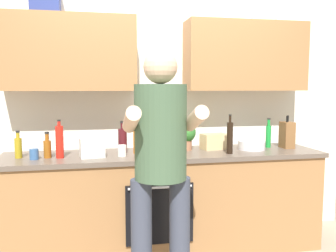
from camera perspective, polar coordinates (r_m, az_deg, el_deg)
The scene contains 20 objects.
ground_plane at distance 3.48m, azimuth -0.50°, elevation -19.01°, with size 12.00×12.00×0.00m, color gray.
back_wall_unit at distance 3.42m, azimuth -1.48°, elevation 6.42°, with size 4.00×0.38×2.50m.
counter at distance 3.31m, azimuth -0.51°, elevation -11.93°, with size 2.84×0.67×0.90m.
person_standing at distance 2.34m, azimuth -1.17°, elevation -5.19°, with size 0.49×0.45×1.72m.
bottle_hotsauce at distance 3.08m, azimuth -16.89°, elevation -2.37°, with size 0.06×0.06×0.32m.
bottle_soy at distance 3.18m, azimuth 9.82°, elevation -1.79°, with size 0.05×0.05×0.35m.
bottle_syrup at distance 3.12m, azimuth -18.67°, elevation -3.29°, with size 0.06×0.06×0.22m.
bottle_oil at distance 3.19m, azimuth -22.75°, elevation -3.12°, with size 0.06×0.06×0.23m.
bottle_soda at distance 3.60m, azimuth 15.70°, elevation -1.41°, with size 0.05×0.05×0.29m.
bottle_juice at distance 3.16m, azimuth -4.86°, elevation -2.27°, with size 0.08×0.08×0.29m.
bottle_wine at distance 3.21m, azimuth -7.25°, elevation -2.22°, with size 0.08×0.08×0.29m.
cup_tea at distance 3.09m, azimuth -20.56°, elevation -4.23°, with size 0.07×0.07×0.09m, color #33598C.
cup_ceramic at distance 3.32m, azimuth -2.01°, elevation -3.06°, with size 0.07×0.07×0.10m, color #BF4C47.
cup_coffee at distance 3.05m, azimuth -7.33°, elevation -3.92°, with size 0.07×0.07×0.10m, color white.
mixing_bowl at distance 3.46m, azimuth 13.16°, elevation -2.98°, with size 0.25×0.25×0.08m, color silver.
knife_block at distance 3.62m, azimuth 18.43°, elevation -1.34°, with size 0.10×0.14×0.31m.
potted_herb at distance 3.32m, azimuth 2.88°, elevation -1.35°, with size 0.18×0.18×0.26m.
grocery_bag_bread at distance 3.41m, azimuth 7.40°, elevation -2.46°, with size 0.24×0.15×0.14m, color tan.
grocery_bag_rice at distance 3.10m, azimuth -0.06°, elevation -2.62°, with size 0.24×0.16×0.21m, color beige.
grocery_bag_produce at distance 3.05m, azimuth -12.01°, elevation -3.42°, with size 0.19×0.15×0.16m, color silver.
Camera 1 is at (-0.60, -3.09, 1.48)m, focal length 38.26 mm.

